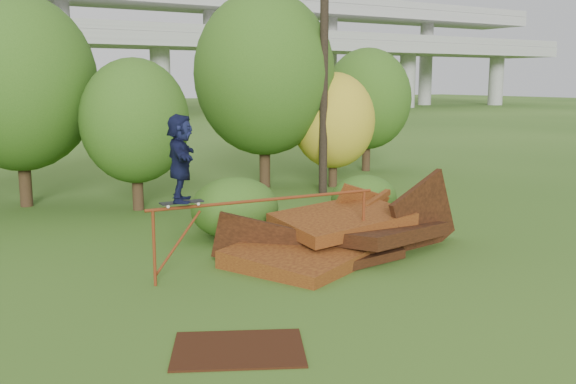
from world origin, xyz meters
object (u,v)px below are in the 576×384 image
skater (180,158)px  flat_plate (238,349)px  scrap_pile (341,237)px  utility_pole (324,28)px

skater → flat_plate: bearing=-165.6°
skater → scrap_pile: bearing=-64.6°
scrap_pile → utility_pole: size_ratio=0.56×
utility_pole → flat_plate: bearing=-129.7°
skater → flat_plate: (-0.55, -3.37, -2.37)m
utility_pole → scrap_pile: bearing=-121.4°
scrap_pile → utility_pole: (4.03, 6.60, 5.12)m
scrap_pile → flat_plate: bearing=-141.2°
flat_plate → utility_pole: bearing=50.3°
scrap_pile → flat_plate: (-4.33, -3.49, -0.36)m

